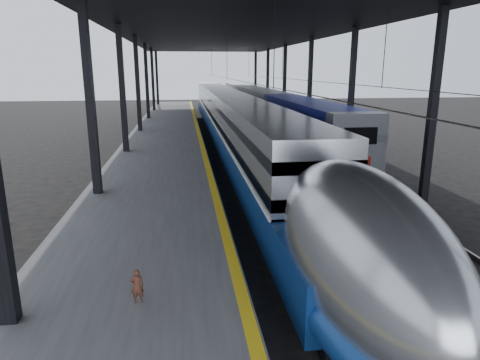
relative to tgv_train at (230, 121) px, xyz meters
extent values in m
plane|color=black|center=(-2.00, -22.59, -2.01)|extent=(160.00, 160.00, 0.00)
cube|color=#4C4C4F|center=(-5.50, -2.59, -1.51)|extent=(6.00, 80.00, 1.00)
cube|color=yellow|center=(-2.70, -2.59, -1.00)|extent=(0.30, 80.00, 0.01)
cube|color=slate|center=(-0.72, -2.59, -1.93)|extent=(0.08, 80.00, 0.16)
cube|color=slate|center=(0.72, -2.59, -1.93)|extent=(0.08, 80.00, 0.16)
cube|color=slate|center=(4.28, -2.59, -1.93)|extent=(0.08, 80.00, 0.16)
cube|color=slate|center=(5.72, -2.59, -1.93)|extent=(0.08, 80.00, 0.16)
cube|color=black|center=(-7.80, -17.59, 2.49)|extent=(0.35, 0.35, 9.00)
cube|color=black|center=(7.60, -17.59, 2.49)|extent=(0.35, 0.35, 9.00)
cube|color=black|center=(-7.80, -7.59, 2.49)|extent=(0.35, 0.35, 9.00)
cube|color=black|center=(7.60, -7.59, 2.49)|extent=(0.35, 0.35, 9.00)
cube|color=black|center=(-7.80, 2.41, 2.49)|extent=(0.35, 0.35, 9.00)
cube|color=black|center=(7.60, 2.41, 2.49)|extent=(0.35, 0.35, 9.00)
cube|color=black|center=(-7.80, 12.41, 2.49)|extent=(0.35, 0.35, 9.00)
cube|color=black|center=(7.60, 12.41, 2.49)|extent=(0.35, 0.35, 9.00)
cube|color=black|center=(-7.80, 22.41, 2.49)|extent=(0.35, 0.35, 9.00)
cube|color=black|center=(7.60, 22.41, 2.49)|extent=(0.35, 0.35, 9.00)
cube|color=black|center=(-7.80, 32.41, 2.49)|extent=(0.35, 0.35, 9.00)
cube|color=black|center=(7.60, 32.41, 2.49)|extent=(0.35, 0.35, 9.00)
cube|color=black|center=(-0.10, -2.59, 7.24)|extent=(18.00, 75.00, 0.45)
cylinder|color=slate|center=(0.00, -2.59, 3.49)|extent=(0.03, 74.00, 0.03)
cylinder|color=slate|center=(5.00, -2.59, 3.49)|extent=(0.03, 74.00, 0.03)
cube|color=#A9ABB0|center=(0.00, 4.02, 0.29)|extent=(2.90, 57.00, 4.00)
cube|color=navy|center=(0.00, 2.52, -0.96)|extent=(2.98, 62.00, 1.55)
cube|color=silver|center=(0.00, 4.02, -0.16)|extent=(3.00, 57.00, 0.10)
cube|color=black|center=(0.00, 4.02, 1.44)|extent=(2.94, 57.00, 0.42)
cube|color=black|center=(0.00, 4.02, 0.29)|extent=(2.94, 57.00, 0.42)
ellipsoid|color=#A9ABB0|center=(0.00, -27.48, 0.14)|extent=(2.90, 8.40, 4.00)
ellipsoid|color=navy|center=(0.00, -27.48, -1.01)|extent=(2.98, 8.40, 1.70)
ellipsoid|color=black|center=(0.00, -30.08, 0.94)|extent=(1.50, 2.20, 0.90)
cube|color=black|center=(0.00, -27.48, -1.81)|extent=(2.20, 2.60, 0.40)
cube|color=black|center=(0.00, -5.48, -1.81)|extent=(2.20, 2.60, 0.40)
cube|color=navy|center=(5.00, -6.64, 0.08)|extent=(2.93, 18.00, 3.97)
cube|color=gray|center=(5.00, -15.04, 0.08)|extent=(2.98, 1.20, 4.02)
cube|color=black|center=(5.00, -15.66, 0.97)|extent=(1.78, 0.06, 0.89)
cube|color=maroon|center=(5.00, -15.66, -0.39)|extent=(1.25, 0.06, 0.57)
cube|color=gray|center=(5.00, 12.36, 0.08)|extent=(2.93, 18.00, 3.97)
cube|color=gray|center=(5.00, 31.36, 0.08)|extent=(2.93, 18.00, 3.97)
cube|color=black|center=(5.00, -12.64, -1.83)|extent=(2.30, 2.40, 0.36)
cube|color=black|center=(5.00, 9.36, -1.83)|extent=(2.30, 2.40, 0.36)
imported|color=#51281B|center=(-5.15, -27.19, -0.59)|extent=(0.32, 0.22, 0.84)
camera|label=1|loc=(-3.96, -36.36, 4.26)|focal=32.00mm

